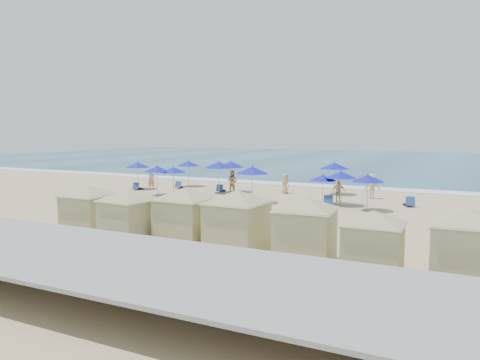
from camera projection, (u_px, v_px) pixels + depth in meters
The scene contains 34 objects.
ground at pixel (235, 211), 29.57m from camera, with size 160.00×160.00×0.00m, color tan.
ocean at pixel (386, 161), 78.36m from camera, with size 160.00×80.00×0.06m, color navy.
surf_line at pixel (312, 185), 43.32m from camera, with size 160.00×2.50×0.08m, color white.
seawall at pixel (69, 249), 17.53m from camera, with size 160.00×6.10×1.22m.
trash_bin at pixel (218, 224), 23.70m from camera, with size 0.73×0.73×0.73m, color black.
cabana_0 at pixel (89, 204), 22.41m from camera, with size 4.36×4.36×2.74m.
cabana_1 at pixel (129, 210), 20.76m from camera, with size 4.36×4.36×2.75m.
cabana_2 at pixel (185, 209), 20.41m from camera, with size 4.60×4.60×2.89m.
cabana_3 at pixel (237, 214), 19.14m from camera, with size 4.67×4.67×2.93m.
cabana_4 at pixel (305, 221), 17.82m from camera, with size 4.53×4.53×2.85m.
cabana_5 at pixel (373, 235), 16.07m from camera, with size 4.14×4.14×2.59m.
cabana_6 at pixel (466, 238), 14.93m from camera, with size 4.62×4.62×2.90m.
umbrella_0 at pixel (138, 165), 40.78m from camera, with size 2.15×2.15×2.44m.
umbrella_1 at pixel (157, 169), 36.89m from camera, with size 2.11×2.11×2.41m.
umbrella_2 at pixel (188, 163), 42.86m from camera, with size 2.13×2.13×2.42m.
umbrella_3 at pixel (173, 170), 37.10m from camera, with size 2.02×2.02×2.30m.
umbrella_4 at pixel (231, 164), 38.84m from camera, with size 2.34×2.34×2.66m.
umbrella_5 at pixel (219, 165), 38.19m from camera, with size 2.34×2.34×2.67m.
umbrella_6 at pixel (252, 170), 32.97m from camera, with size 2.34×2.34×2.67m.
umbrella_7 at pixel (323, 178), 32.33m from camera, with size 1.87×1.87×2.12m.
umbrella_8 at pixel (334, 166), 37.34m from camera, with size 2.33×2.33×2.65m.
umbrella_9 at pixel (341, 175), 31.79m from camera, with size 2.13×2.13×2.43m.
umbrella_10 at pixel (368, 178), 29.67m from camera, with size 2.10×2.10×2.39m.
beach_chair_0 at pixel (138, 187), 40.35m from camera, with size 0.80×1.33×0.68m.
beach_chair_1 at pixel (180, 186), 41.22m from camera, with size 0.72×1.32×0.69m.
beach_chair_2 at pixel (221, 189), 39.03m from camera, with size 0.82×1.30×0.66m.
beach_chair_3 at pixel (229, 203), 31.55m from camera, with size 1.04×1.39×0.70m.
beach_chair_4 at pixel (328, 202), 31.94m from camera, with size 1.02×1.49×0.75m.
beach_chair_5 at pixel (409, 203), 31.41m from camera, with size 0.97×1.45×0.73m.
beachgoer_0 at pixel (152, 180), 40.65m from camera, with size 0.59×0.39×1.63m, color tan.
beachgoer_1 at pixel (232, 181), 38.59m from camera, with size 0.89×0.70×1.84m, color tan.
beachgoer_2 at pixel (339, 191), 33.28m from camera, with size 0.94×0.39×1.60m, color tan.
beachgoer_3 at pixel (372, 186), 35.13m from camera, with size 1.22×0.70×1.89m, color tan.
beachgoer_4 at pixel (285, 184), 37.94m from camera, with size 0.79×0.52×1.62m, color tan.
Camera 1 is at (13.47, -25.91, 5.06)m, focal length 35.00 mm.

